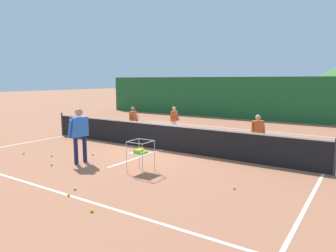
{
  "coord_description": "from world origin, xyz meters",
  "views": [
    {
      "loc": [
        6.39,
        -9.32,
        2.59
      ],
      "look_at": [
        0.15,
        0.18,
        0.89
      ],
      "focal_mm": 33.1,
      "sensor_mm": 36.0,
      "label": 1
    }
  ],
  "objects_px": {
    "student_1": "(174,118)",
    "tennis_ball_4": "(52,156)",
    "tennis_ball_6": "(24,153)",
    "tennis_ball_5": "(51,165)",
    "student_0": "(133,119)",
    "tennis_ball_7": "(234,188)",
    "tennis_ball_0": "(93,154)",
    "ball_cart": "(140,151)",
    "tennis_ball_1": "(92,211)",
    "instructor": "(80,131)",
    "student_2": "(258,129)",
    "tennis_ball_8": "(142,152)",
    "tennis_net": "(162,137)",
    "tennis_ball_2": "(75,189)",
    "tennis_ball_3": "(69,195)"
  },
  "relations": [
    {
      "from": "ball_cart",
      "to": "tennis_ball_4",
      "type": "bearing_deg",
      "value": -176.09
    },
    {
      "from": "student_2",
      "to": "tennis_ball_8",
      "type": "relative_size",
      "value": 19.73
    },
    {
      "from": "student_1",
      "to": "tennis_ball_4",
      "type": "bearing_deg",
      "value": -101.84
    },
    {
      "from": "student_1",
      "to": "tennis_ball_8",
      "type": "bearing_deg",
      "value": -75.52
    },
    {
      "from": "tennis_net",
      "to": "tennis_ball_4",
      "type": "bearing_deg",
      "value": -131.21
    },
    {
      "from": "instructor",
      "to": "student_2",
      "type": "height_order",
      "value": "instructor"
    },
    {
      "from": "tennis_ball_2",
      "to": "tennis_ball_4",
      "type": "bearing_deg",
      "value": 151.83
    },
    {
      "from": "tennis_net",
      "to": "tennis_ball_3",
      "type": "distance_m",
      "value": 5.1
    },
    {
      "from": "instructor",
      "to": "tennis_ball_0",
      "type": "distance_m",
      "value": 1.41
    },
    {
      "from": "tennis_ball_0",
      "to": "tennis_ball_7",
      "type": "xyz_separation_m",
      "value": [
        5.33,
        -0.5,
        0.0
      ]
    },
    {
      "from": "tennis_net",
      "to": "tennis_ball_2",
      "type": "relative_size",
      "value": 168.8
    },
    {
      "from": "student_2",
      "to": "tennis_ball_2",
      "type": "distance_m",
      "value": 6.82
    },
    {
      "from": "tennis_ball_1",
      "to": "student_2",
      "type": "bearing_deg",
      "value": 81.26
    },
    {
      "from": "student_2",
      "to": "tennis_ball_5",
      "type": "bearing_deg",
      "value": -130.9
    },
    {
      "from": "instructor",
      "to": "tennis_ball_2",
      "type": "relative_size",
      "value": 25.31
    },
    {
      "from": "tennis_ball_6",
      "to": "tennis_ball_5",
      "type": "bearing_deg",
      "value": -10.79
    },
    {
      "from": "instructor",
      "to": "student_2",
      "type": "relative_size",
      "value": 1.28
    },
    {
      "from": "instructor",
      "to": "student_1",
      "type": "bearing_deg",
      "value": 92.37
    },
    {
      "from": "tennis_net",
      "to": "student_1",
      "type": "xyz_separation_m",
      "value": [
        -1.32,
        2.96,
        0.3
      ]
    },
    {
      "from": "tennis_ball_0",
      "to": "student_0",
      "type": "bearing_deg",
      "value": 107.93
    },
    {
      "from": "tennis_ball_1",
      "to": "ball_cart",
      "type": "bearing_deg",
      "value": 108.15
    },
    {
      "from": "tennis_ball_0",
      "to": "student_1",
      "type": "bearing_deg",
      "value": 87.79
    },
    {
      "from": "tennis_ball_0",
      "to": "tennis_ball_8",
      "type": "distance_m",
      "value": 1.72
    },
    {
      "from": "student_0",
      "to": "tennis_ball_6",
      "type": "bearing_deg",
      "value": -101.59
    },
    {
      "from": "tennis_ball_3",
      "to": "tennis_ball_6",
      "type": "bearing_deg",
      "value": 158.83
    },
    {
      "from": "student_2",
      "to": "tennis_ball_3",
      "type": "bearing_deg",
      "value": -107.73
    },
    {
      "from": "tennis_ball_2",
      "to": "tennis_ball_5",
      "type": "bearing_deg",
      "value": 155.8
    },
    {
      "from": "tennis_ball_5",
      "to": "student_2",
      "type": "bearing_deg",
      "value": 49.1
    },
    {
      "from": "student_0",
      "to": "tennis_ball_2",
      "type": "xyz_separation_m",
      "value": [
        3.38,
        -6.25,
        -0.79
      ]
    },
    {
      "from": "tennis_ball_1",
      "to": "instructor",
      "type": "bearing_deg",
      "value": 141.91
    },
    {
      "from": "tennis_ball_1",
      "to": "tennis_ball_6",
      "type": "xyz_separation_m",
      "value": [
        -5.63,
        2.08,
        0.0
      ]
    },
    {
      "from": "tennis_ball_0",
      "to": "tennis_ball_6",
      "type": "distance_m",
      "value": 2.47
    },
    {
      "from": "instructor",
      "to": "tennis_ball_7",
      "type": "relative_size",
      "value": 25.31
    },
    {
      "from": "student_1",
      "to": "tennis_ball_0",
      "type": "bearing_deg",
      "value": -92.21
    },
    {
      "from": "student_1",
      "to": "tennis_ball_3",
      "type": "bearing_deg",
      "value": -74.48
    },
    {
      "from": "student_2",
      "to": "tennis_ball_0",
      "type": "relative_size",
      "value": 19.73
    },
    {
      "from": "tennis_ball_0",
      "to": "instructor",
      "type": "bearing_deg",
      "value": -64.06
    },
    {
      "from": "instructor",
      "to": "ball_cart",
      "type": "distance_m",
      "value": 2.23
    },
    {
      "from": "tennis_ball_3",
      "to": "student_2",
      "type": "bearing_deg",
      "value": 72.27
    },
    {
      "from": "tennis_ball_4",
      "to": "tennis_ball_5",
      "type": "distance_m",
      "value": 1.2
    },
    {
      "from": "student_0",
      "to": "student_2",
      "type": "xyz_separation_m",
      "value": [
        5.72,
        0.11,
        -0.02
      ]
    },
    {
      "from": "instructor",
      "to": "tennis_ball_8",
      "type": "height_order",
      "value": "instructor"
    },
    {
      "from": "tennis_ball_3",
      "to": "tennis_ball_8",
      "type": "xyz_separation_m",
      "value": [
        -1.25,
        4.24,
        0.0
      ]
    },
    {
      "from": "tennis_ball_0",
      "to": "tennis_ball_1",
      "type": "xyz_separation_m",
      "value": [
        3.47,
        -3.28,
        0.0
      ]
    },
    {
      "from": "student_0",
      "to": "tennis_ball_3",
      "type": "bearing_deg",
      "value": -61.51
    },
    {
      "from": "ball_cart",
      "to": "tennis_ball_8",
      "type": "xyz_separation_m",
      "value": [
        -1.45,
        1.91,
        -0.56
      ]
    },
    {
      "from": "tennis_net",
      "to": "tennis_ball_0",
      "type": "xyz_separation_m",
      "value": [
        -1.52,
        -2.04,
        -0.47
      ]
    },
    {
      "from": "student_0",
      "to": "tennis_ball_7",
      "type": "height_order",
      "value": "student_0"
    },
    {
      "from": "tennis_ball_5",
      "to": "tennis_ball_6",
      "type": "height_order",
      "value": "same"
    },
    {
      "from": "instructor",
      "to": "tennis_ball_3",
      "type": "bearing_deg",
      "value": -46.45
    }
  ]
}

